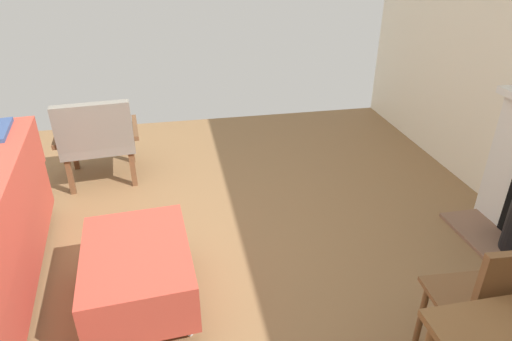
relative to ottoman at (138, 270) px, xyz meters
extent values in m
cube|color=olive|center=(0.00, -0.31, -0.25)|extent=(5.65, 5.23, 0.01)
cube|color=brown|center=(-2.42, 0.04, -0.23)|extent=(0.32, 1.07, 0.03)
cylinder|color=#B2B2B7|center=(0.78, -1.00, -0.19)|extent=(0.04, 0.04, 0.10)
cube|color=#B74233|center=(0.67, -0.19, 0.39)|extent=(0.33, 1.92, 0.36)
cube|color=#334775|center=(0.84, -0.87, 0.40)|extent=(0.17, 0.42, 0.41)
cylinder|color=#B2B2B7|center=(0.26, -0.31, -0.20)|extent=(0.03, 0.03, 0.09)
cylinder|color=#B2B2B7|center=(-0.21, -0.34, -0.20)|extent=(0.03, 0.03, 0.09)
cylinder|color=#B2B2B7|center=(-0.26, 0.31, -0.20)|extent=(0.03, 0.03, 0.09)
cube|color=#B74233|center=(0.00, 0.00, 0.00)|extent=(0.65, 0.85, 0.30)
cube|color=brown|center=(0.15, -1.93, -0.07)|extent=(0.05, 0.05, 0.34)
cube|color=brown|center=(0.66, -1.88, -0.07)|extent=(0.05, 0.05, 0.34)
cube|color=brown|center=(0.11, -1.45, -0.07)|extent=(0.05, 0.05, 0.34)
cube|color=brown|center=(0.62, -1.41, -0.07)|extent=(0.05, 0.05, 0.34)
cube|color=slate|center=(0.39, -1.67, 0.12)|extent=(0.65, 0.61, 0.08)
cube|color=slate|center=(0.37, -1.42, 0.35)|extent=(0.61, 0.15, 0.39)
cube|color=brown|center=(0.07, -1.70, 0.21)|extent=(0.09, 0.53, 0.04)
cube|color=brown|center=(0.71, -1.64, 0.21)|extent=(0.09, 0.53, 0.04)
cylinder|color=brown|center=(-1.75, 0.64, -0.02)|extent=(0.03, 0.03, 0.45)
cylinder|color=brown|center=(-1.43, 0.62, -0.02)|extent=(0.03, 0.03, 0.45)
cube|color=brown|center=(-1.58, 0.79, 0.21)|extent=(0.43, 0.43, 0.02)
camera|label=1|loc=(-0.29, 2.06, 1.70)|focal=30.83mm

